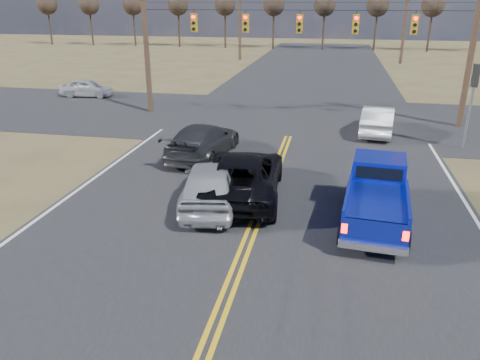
% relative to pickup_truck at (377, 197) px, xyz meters
% --- Properties ---
extents(ground, '(160.00, 160.00, 0.00)m').
position_rel_pickup_truck_xyz_m(ground, '(-3.63, -4.72, -0.88)').
color(ground, brown).
rests_on(ground, ground).
extents(road_main, '(14.00, 120.00, 0.02)m').
position_rel_pickup_truck_xyz_m(road_main, '(-3.63, 5.28, -0.88)').
color(road_main, '#28282B').
rests_on(road_main, ground).
extents(road_cross, '(120.00, 12.00, 0.02)m').
position_rel_pickup_truck_xyz_m(road_cross, '(-3.63, 13.28, -0.88)').
color(road_cross, '#28282B').
rests_on(road_cross, ground).
extents(signal_gantry, '(19.60, 4.83, 10.00)m').
position_rel_pickup_truck_xyz_m(signal_gantry, '(-3.13, 13.07, 4.19)').
color(signal_gantry, '#473323').
rests_on(signal_gantry, ground).
extents(utility_poles, '(19.60, 58.32, 10.00)m').
position_rel_pickup_truck_xyz_m(utility_poles, '(-3.63, 12.28, 4.35)').
color(utility_poles, '#473323').
rests_on(utility_poles, ground).
extents(treeline, '(87.00, 117.80, 7.40)m').
position_rel_pickup_truck_xyz_m(treeline, '(-3.63, 22.25, 4.82)').
color(treeline, '#33261C').
rests_on(treeline, ground).
extents(pickup_truck, '(2.27, 4.96, 1.81)m').
position_rel_pickup_truck_xyz_m(pickup_truck, '(0.00, 0.00, 0.00)').
color(pickup_truck, black).
rests_on(pickup_truck, ground).
extents(silver_suv, '(2.57, 4.84, 1.57)m').
position_rel_pickup_truck_xyz_m(silver_suv, '(-5.33, 0.28, -0.09)').
color(silver_suv, '#B4B8BD').
rests_on(silver_suv, ground).
extents(black_suv, '(3.03, 5.85, 1.57)m').
position_rel_pickup_truck_xyz_m(black_suv, '(-4.43, 1.26, -0.09)').
color(black_suv, black).
rests_on(black_suv, ground).
extents(white_car_queue, '(2.06, 4.57, 1.45)m').
position_rel_pickup_truck_xyz_m(white_car_queue, '(0.80, 10.78, -0.15)').
color(white_car_queue, silver).
rests_on(white_car_queue, ground).
extents(dgrey_car_queue, '(2.62, 5.24, 1.46)m').
position_rel_pickup_truck_xyz_m(dgrey_car_queue, '(-7.02, 5.33, -0.15)').
color(dgrey_car_queue, '#2F3034').
rests_on(dgrey_car_queue, ground).
extents(cross_car_west, '(1.89, 3.85, 1.26)m').
position_rel_pickup_truck_xyz_m(cross_car_west, '(-18.93, 17.00, -0.25)').
color(cross_car_west, silver).
rests_on(cross_car_west, ground).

